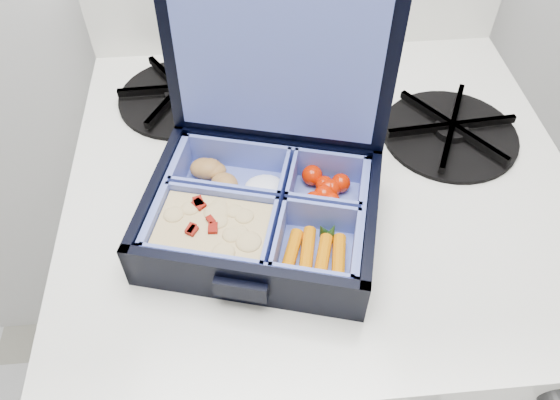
{
  "coord_description": "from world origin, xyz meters",
  "views": [
    {
      "loc": [
        0.0,
        1.22,
        1.35
      ],
      "look_at": [
        0.04,
        1.59,
        0.92
      ],
      "focal_mm": 35.0,
      "sensor_mm": 36.0,
      "label": 1
    }
  ],
  "objects_px": {
    "bento_box": "(261,213)",
    "burner_grate": "(451,129)",
    "fork": "(335,128)",
    "stove": "(306,332)"
  },
  "relations": [
    {
      "from": "stove",
      "to": "burner_grate",
      "type": "distance_m",
      "value": 0.49
    },
    {
      "from": "bento_box",
      "to": "stove",
      "type": "bearing_deg",
      "value": 69.0
    },
    {
      "from": "bento_box",
      "to": "burner_grate",
      "type": "height_order",
      "value": "bento_box"
    },
    {
      "from": "burner_grate",
      "to": "fork",
      "type": "relative_size",
      "value": 0.88
    },
    {
      "from": "bento_box",
      "to": "fork",
      "type": "distance_m",
      "value": 0.18
    },
    {
      "from": "bento_box",
      "to": "fork",
      "type": "bearing_deg",
      "value": 71.17
    },
    {
      "from": "bento_box",
      "to": "fork",
      "type": "xyz_separation_m",
      "value": [
        0.1,
        0.15,
        -0.02
      ]
    },
    {
      "from": "stove",
      "to": "bento_box",
      "type": "relative_size",
      "value": 3.79
    },
    {
      "from": "burner_grate",
      "to": "fork",
      "type": "distance_m",
      "value": 0.14
    },
    {
      "from": "stove",
      "to": "fork",
      "type": "bearing_deg",
      "value": 60.52
    }
  ]
}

